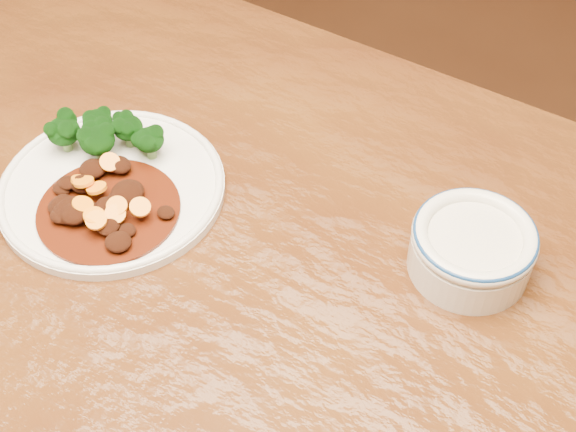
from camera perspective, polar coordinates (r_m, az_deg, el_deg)
The scene contains 5 objects.
dining_table at distance 0.86m, azimuth -5.30°, elevation -9.22°, with size 1.58×1.04×0.75m.
dinner_plate at distance 0.90m, azimuth -12.43°, elevation 2.02°, with size 0.25×0.25×0.02m.
broccoli_florets at distance 0.92m, azimuth -13.00°, elevation 5.74°, with size 0.12×0.09×0.04m.
mince_stew at distance 0.86m, azimuth -13.24°, elevation 0.80°, with size 0.15×0.15×0.03m.
dip_bowl at distance 0.81m, azimuth 12.96°, elevation -2.17°, with size 0.12×0.12×0.06m.
Camera 1 is at (0.35, -0.31, 1.39)m, focal length 50.00 mm.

